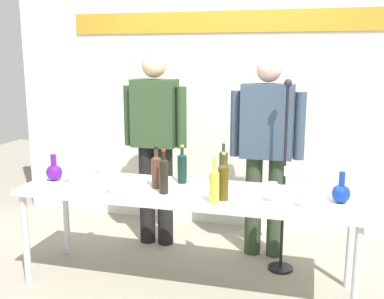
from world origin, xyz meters
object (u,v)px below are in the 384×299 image
at_px(wine_bottle_5, 156,170).
at_px(presenter_left, 155,138).
at_px(wine_glass_right_1, 288,172).
at_px(wine_glass_left_3, 113,163).
at_px(display_table, 187,198).
at_px(wine_bottle_3, 223,180).
at_px(wine_bottle_2, 164,174).
at_px(microphone_stand, 283,209).
at_px(wine_glass_left_2, 69,168).
at_px(wine_glass_right_2, 273,189).
at_px(wine_glass_right_0, 305,194).
at_px(decanter_blue_right, 341,193).
at_px(wine_bottle_0, 182,167).
at_px(wine_bottle_1, 223,165).
at_px(decanter_blue_left, 54,172).
at_px(wine_bottle_4, 214,185).
at_px(wine_glass_left_1, 111,179).
at_px(presenter_right, 266,145).
at_px(wine_glass_left_0, 100,161).

bearing_deg(wine_bottle_5, presenter_left, 110.09).
bearing_deg(wine_glass_right_1, wine_glass_left_3, -177.90).
xyz_separation_m(display_table, wine_bottle_3, (0.30, -0.15, 0.19)).
bearing_deg(wine_bottle_2, microphone_stand, 35.73).
xyz_separation_m(wine_bottle_3, wine_glass_left_3, (-0.98, 0.39, -0.03)).
height_order(wine_bottle_3, wine_glass_left_2, wine_bottle_3).
height_order(wine_glass_right_2, microphone_stand, microphone_stand).
xyz_separation_m(wine_bottle_2, wine_glass_right_0, (0.97, -0.07, -0.05)).
bearing_deg(decanter_blue_right, wine_bottle_2, -174.93).
xyz_separation_m(wine_bottle_0, microphone_stand, (0.75, 0.27, -0.36)).
xyz_separation_m(display_table, microphone_stand, (0.66, 0.45, -0.18)).
bearing_deg(wine_bottle_0, wine_bottle_5, -128.96).
height_order(display_table, wine_bottle_1, wine_bottle_1).
bearing_deg(wine_glass_left_2, wine_bottle_0, 15.37).
relative_size(wine_bottle_3, wine_glass_right_0, 2.48).
bearing_deg(wine_glass_right_1, decanter_blue_left, -170.37).
xyz_separation_m(wine_bottle_4, microphone_stand, (0.40, 0.69, -0.36)).
relative_size(wine_glass_left_1, wine_glass_left_2, 0.96).
height_order(decanter_blue_right, presenter_right, presenter_right).
relative_size(wine_bottle_2, microphone_stand, 0.21).
distance_m(wine_bottle_5, wine_glass_right_1, 0.97).
relative_size(wine_bottle_2, wine_glass_left_1, 2.13).
bearing_deg(wine_glass_left_1, wine_bottle_5, 44.47).
xyz_separation_m(decanter_blue_right, wine_glass_left_0, (-1.87, 0.28, 0.04)).
xyz_separation_m(decanter_blue_right, microphone_stand, (-0.40, 0.46, -0.30)).
bearing_deg(wine_glass_right_2, presenter_right, 99.02).
height_order(wine_bottle_1, wine_bottle_2, wine_bottle_1).
bearing_deg(wine_glass_right_2, wine_glass_left_1, -173.92).
relative_size(wine_bottle_3, wine_bottle_5, 1.06).
xyz_separation_m(wine_bottle_0, wine_bottle_2, (-0.05, -0.30, 0.01)).
bearing_deg(wine_glass_right_1, wine_bottle_3, -132.14).
bearing_deg(microphone_stand, presenter_left, 167.24).
bearing_deg(wine_bottle_1, display_table, -131.55).
bearing_deg(wine_glass_left_0, wine_bottle_4, -25.48).
relative_size(wine_glass_left_0, wine_glass_right_2, 1.12).
distance_m(decanter_blue_left, presenter_left, 0.94).
bearing_deg(wine_glass_left_2, wine_glass_left_3, 50.56).
bearing_deg(wine_bottle_3, wine_bottle_1, 101.32).
bearing_deg(wine_bottle_1, wine_bottle_2, -133.83).
bearing_deg(wine_glass_right_1, wine_glass_left_2, -168.25).
distance_m(wine_glass_left_1, wine_glass_left_2, 0.48).
height_order(wine_bottle_4, wine_glass_left_2, wine_bottle_4).
relative_size(wine_bottle_0, wine_bottle_5, 0.95).
bearing_deg(wine_bottle_3, wine_glass_right_1, 47.86).
bearing_deg(wine_bottle_0, wine_glass_right_2, -23.19).
relative_size(decanter_blue_right, wine_bottle_2, 0.66).
xyz_separation_m(wine_bottle_2, wine_glass_left_3, (-0.55, 0.35, -0.03)).
relative_size(display_table, wine_glass_left_0, 15.80).
bearing_deg(wine_bottle_5, wine_glass_right_0, -10.16).
xyz_separation_m(presenter_right, wine_glass_left_3, (-1.17, -0.48, -0.12)).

